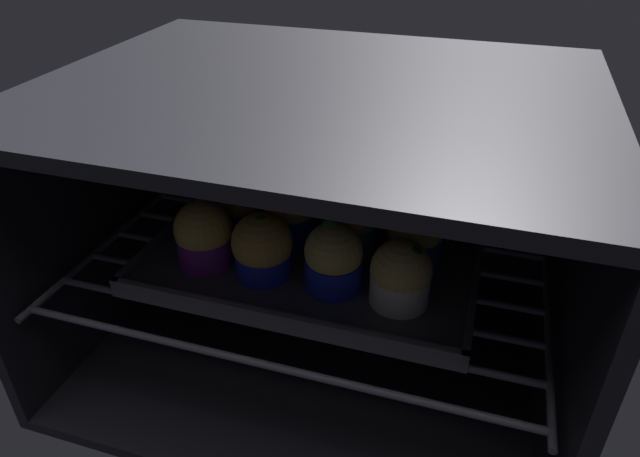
{
  "coord_description": "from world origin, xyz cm",
  "views": [
    {
      "loc": [
        17.69,
        -33.52,
        54.14
      ],
      "look_at": [
        0.0,
        22.76,
        17.32
      ],
      "focal_mm": 32.03,
      "sensor_mm": 36.0,
      "label": 1
    }
  ],
  "objects_px": {
    "muffin_row0_col1": "(262,247)",
    "muffin_row1_col0": "(234,206)",
    "muffin_row0_col2": "(334,258)",
    "muffin_row1_col2": "(350,223)",
    "muffin_row2_col1": "(311,183)",
    "muffin_row2_col3": "(424,201)",
    "muffin_row2_col2": "(366,193)",
    "muffin_row0_col3": "(401,275)",
    "muffin_row2_col0": "(254,176)",
    "muffin_row0_col0": "(204,235)",
    "baking_tray": "(320,247)",
    "muffin_row1_col1": "(290,211)",
    "muffin_row1_col3": "(415,235)"
  },
  "relations": [
    {
      "from": "muffin_row2_col1",
      "to": "muffin_row1_col3",
      "type": "bearing_deg",
      "value": -26.5
    },
    {
      "from": "muffin_row1_col2",
      "to": "muffin_row0_col0",
      "type": "bearing_deg",
      "value": -153.77
    },
    {
      "from": "muffin_row0_col2",
      "to": "muffin_row2_col2",
      "type": "height_order",
      "value": "muffin_row0_col2"
    },
    {
      "from": "muffin_row1_col0",
      "to": "muffin_row2_col2",
      "type": "relative_size",
      "value": 0.96
    },
    {
      "from": "muffin_row1_col0",
      "to": "muffin_row1_col2",
      "type": "bearing_deg",
      "value": -0.59
    },
    {
      "from": "muffin_row1_col1",
      "to": "muffin_row2_col3",
      "type": "relative_size",
      "value": 1.02
    },
    {
      "from": "muffin_row0_col2",
      "to": "muffin_row1_col1",
      "type": "bearing_deg",
      "value": 134.87
    },
    {
      "from": "muffin_row1_col2",
      "to": "muffin_row2_col1",
      "type": "distance_m",
      "value": 0.11
    },
    {
      "from": "muffin_row2_col3",
      "to": "muffin_row2_col1",
      "type": "bearing_deg",
      "value": -178.33
    },
    {
      "from": "muffin_row0_col1",
      "to": "muffin_row1_col1",
      "type": "height_order",
      "value": "same"
    },
    {
      "from": "muffin_row1_col1",
      "to": "muffin_row1_col3",
      "type": "bearing_deg",
      "value": -1.3
    },
    {
      "from": "muffin_row1_col0",
      "to": "muffin_row0_col3",
      "type": "bearing_deg",
      "value": -19.88
    },
    {
      "from": "muffin_row0_col1",
      "to": "muffin_row2_col1",
      "type": "relative_size",
      "value": 0.93
    },
    {
      "from": "muffin_row1_col0",
      "to": "muffin_row2_col2",
      "type": "height_order",
      "value": "muffin_row2_col2"
    },
    {
      "from": "muffin_row0_col1",
      "to": "muffin_row2_col2",
      "type": "height_order",
      "value": "muffin_row0_col1"
    },
    {
      "from": "muffin_row0_col0",
      "to": "muffin_row0_col3",
      "type": "xyz_separation_m",
      "value": [
        0.23,
        -0.01,
        -0.0
      ]
    },
    {
      "from": "muffin_row2_col0",
      "to": "muffin_row2_col1",
      "type": "height_order",
      "value": "muffin_row2_col1"
    },
    {
      "from": "muffin_row0_col0",
      "to": "muffin_row0_col2",
      "type": "height_order",
      "value": "muffin_row0_col2"
    },
    {
      "from": "muffin_row0_col1",
      "to": "muffin_row2_col2",
      "type": "distance_m",
      "value": 0.18
    },
    {
      "from": "muffin_row1_col2",
      "to": "baking_tray",
      "type": "bearing_deg",
      "value": 178.92
    },
    {
      "from": "muffin_row0_col0",
      "to": "muffin_row2_col2",
      "type": "relative_size",
      "value": 1.05
    },
    {
      "from": "muffin_row0_col1",
      "to": "muffin_row2_col1",
      "type": "height_order",
      "value": "muffin_row2_col1"
    },
    {
      "from": "muffin_row2_col3",
      "to": "muffin_row0_col2",
      "type": "bearing_deg",
      "value": -115.26
    },
    {
      "from": "baking_tray",
      "to": "muffin_row0_col2",
      "type": "relative_size",
      "value": 4.74
    },
    {
      "from": "muffin_row2_col2",
      "to": "muffin_row0_col1",
      "type": "bearing_deg",
      "value": -116.73
    },
    {
      "from": "muffin_row0_col3",
      "to": "muffin_row2_col0",
      "type": "distance_m",
      "value": 0.28
    },
    {
      "from": "muffin_row0_col0",
      "to": "muffin_row1_col0",
      "type": "bearing_deg",
      "value": 88.5
    },
    {
      "from": "muffin_row0_col0",
      "to": "muffin_row0_col1",
      "type": "xyz_separation_m",
      "value": [
        0.07,
        -0.0,
        -0.0
      ]
    },
    {
      "from": "muffin_row2_col0",
      "to": "baking_tray",
      "type": "bearing_deg",
      "value": -33.35
    },
    {
      "from": "muffin_row1_col3",
      "to": "muffin_row0_col2",
      "type": "bearing_deg",
      "value": -134.78
    },
    {
      "from": "muffin_row0_col1",
      "to": "muffin_row1_col0",
      "type": "xyz_separation_m",
      "value": [
        -0.07,
        0.08,
        -0.0
      ]
    },
    {
      "from": "baking_tray",
      "to": "muffin_row1_col3",
      "type": "relative_size",
      "value": 5.11
    },
    {
      "from": "muffin_row1_col1",
      "to": "muffin_row2_col0",
      "type": "height_order",
      "value": "muffin_row2_col0"
    },
    {
      "from": "muffin_row0_col2",
      "to": "muffin_row1_col2",
      "type": "relative_size",
      "value": 1.05
    },
    {
      "from": "muffin_row0_col3",
      "to": "muffin_row2_col3",
      "type": "height_order",
      "value": "muffin_row2_col3"
    },
    {
      "from": "muffin_row0_col1",
      "to": "muffin_row1_col1",
      "type": "relative_size",
      "value": 0.99
    },
    {
      "from": "muffin_row1_col1",
      "to": "muffin_row1_col3",
      "type": "distance_m",
      "value": 0.16
    },
    {
      "from": "muffin_row1_col0",
      "to": "muffin_row1_col3",
      "type": "height_order",
      "value": "muffin_row1_col3"
    },
    {
      "from": "muffin_row0_col0",
      "to": "muffin_row1_col0",
      "type": "distance_m",
      "value": 0.08
    },
    {
      "from": "muffin_row1_col2",
      "to": "muffin_row2_col1",
      "type": "relative_size",
      "value": 0.94
    },
    {
      "from": "baking_tray",
      "to": "muffin_row0_col3",
      "type": "height_order",
      "value": "muffin_row0_col3"
    },
    {
      "from": "muffin_row0_col1",
      "to": "muffin_row1_col2",
      "type": "xyz_separation_m",
      "value": [
        0.08,
        0.08,
        0.0
      ]
    },
    {
      "from": "baking_tray",
      "to": "muffin_row0_col1",
      "type": "relative_size",
      "value": 5.01
    },
    {
      "from": "muffin_row2_col0",
      "to": "muffin_row0_col3",
      "type": "bearing_deg",
      "value": -34.45
    },
    {
      "from": "muffin_row0_col3",
      "to": "muffin_row2_col1",
      "type": "relative_size",
      "value": 0.88
    },
    {
      "from": "muffin_row0_col0",
      "to": "muffin_row2_col0",
      "type": "relative_size",
      "value": 0.98
    },
    {
      "from": "muffin_row1_col0",
      "to": "muffin_row2_col3",
      "type": "relative_size",
      "value": 0.95
    },
    {
      "from": "muffin_row1_col1",
      "to": "muffin_row1_col2",
      "type": "distance_m",
      "value": 0.08
    },
    {
      "from": "muffin_row2_col1",
      "to": "muffin_row2_col3",
      "type": "xyz_separation_m",
      "value": [
        0.15,
        0.0,
        -0.0
      ]
    },
    {
      "from": "muffin_row1_col2",
      "to": "muffin_row2_col3",
      "type": "relative_size",
      "value": 1.02
    }
  ]
}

